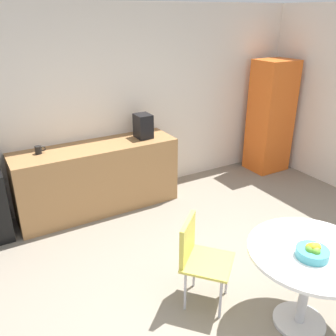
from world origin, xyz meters
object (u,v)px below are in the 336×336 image
(round_table, at_px, (309,267))
(chair_yellow, at_px, (197,252))
(locker_cabinet, at_px, (271,117))
(coffee_maker, at_px, (143,126))
(mug_white, at_px, (39,150))
(fruit_bowl, at_px, (312,252))

(round_table, distance_m, chair_yellow, 0.92)
(locker_cabinet, bearing_deg, coffee_maker, 177.47)
(coffee_maker, bearing_deg, locker_cabinet, -2.53)
(locker_cabinet, height_order, mug_white, locker_cabinet)
(chair_yellow, height_order, mug_white, mug_white)
(mug_white, height_order, coffee_maker, coffee_maker)
(mug_white, bearing_deg, locker_cabinet, -2.78)
(locker_cabinet, distance_m, coffee_maker, 2.27)
(round_table, bearing_deg, fruit_bowl, -144.67)
(fruit_bowl, height_order, coffee_maker, coffee_maker)
(locker_cabinet, height_order, fruit_bowl, locker_cabinet)
(fruit_bowl, bearing_deg, mug_white, 115.67)
(locker_cabinet, relative_size, chair_yellow, 2.17)
(locker_cabinet, distance_m, chair_yellow, 3.43)
(locker_cabinet, xyz_separation_m, fruit_bowl, (-2.24, -2.71, -0.10))
(locker_cabinet, relative_size, fruit_bowl, 7.32)
(chair_yellow, relative_size, coffee_maker, 2.59)
(locker_cabinet, relative_size, mug_white, 13.96)
(round_table, xyz_separation_m, chair_yellow, (-0.61, 0.69, -0.07))
(locker_cabinet, bearing_deg, fruit_bowl, -129.51)
(fruit_bowl, distance_m, coffee_maker, 2.82)
(chair_yellow, bearing_deg, fruit_bowl, -53.78)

